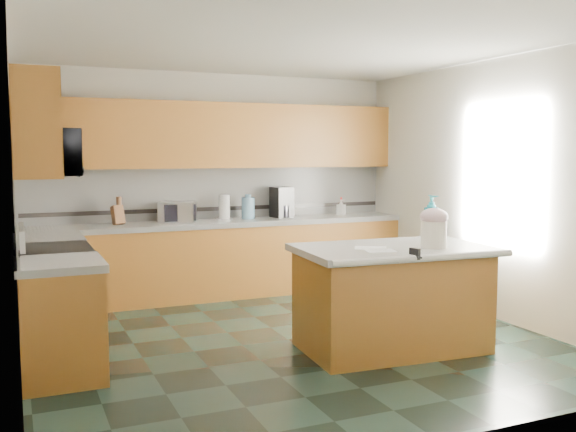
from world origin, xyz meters
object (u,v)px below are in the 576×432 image
island_top (392,250)px  coffee_maker (282,202)px  soap_bottle_island (431,218)px  treat_jar (434,234)px  toaster_oven (177,212)px  island_base (392,301)px  knife_block (118,215)px

island_top → coffee_maker: (0.08, 2.70, 0.22)m
soap_bottle_island → coffee_maker: 2.54m
island_top → treat_jar: bearing=-33.2°
toaster_oven → coffee_maker: (1.34, 0.03, 0.07)m
island_base → soap_bottle_island: (0.55, 0.21, 0.70)m
knife_block → toaster_oven: toaster_oven is taller
island_base → coffee_maker: 2.79m
island_base → island_top: bearing=0.0°
island_top → toaster_oven: size_ratio=4.02×
island_base → coffee_maker: bearing=91.9°
soap_bottle_island → toaster_oven: bearing=114.4°
toaster_oven → knife_block: bearing=-156.2°
island_top → soap_bottle_island: bearing=24.3°
treat_jar → soap_bottle_island: 0.51m
island_top → treat_jar: (0.28, -0.21, 0.15)m
island_base → knife_block: knife_block is taller
treat_jar → coffee_maker: (-0.20, 2.91, 0.08)m
knife_block → toaster_oven: 0.68m
treat_jar → toaster_oven: size_ratio=0.57×
knife_block → coffee_maker: (2.03, 0.03, 0.08)m
island_top → soap_bottle_island: (0.55, 0.21, 0.24)m
island_base → treat_jar: (0.28, -0.21, 0.61)m
treat_jar → toaster_oven: toaster_oven is taller
island_top → coffee_maker: 2.71m
island_base → toaster_oven: (-1.26, 2.67, 0.61)m
island_base → island_top: 0.46m
toaster_oven → island_top: bearing=-40.9°
soap_bottle_island → knife_block: bearing=123.4°
soap_bottle_island → knife_block: 3.51m
island_top → treat_jar: treat_jar is taller
soap_bottle_island → treat_jar: bearing=-135.4°
island_base → island_top: island_top is taller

